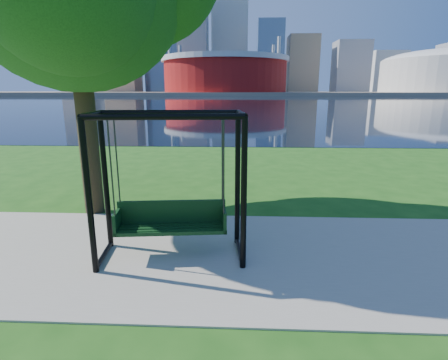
{
  "coord_description": "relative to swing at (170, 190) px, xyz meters",
  "views": [
    {
      "loc": [
        0.59,
        -6.26,
        2.89
      ],
      "look_at": [
        0.29,
        0.0,
        1.28
      ],
      "focal_mm": 28.0,
      "sensor_mm": 36.0,
      "label": 1
    }
  ],
  "objects": [
    {
      "name": "ground",
      "position": [
        0.6,
        0.57,
        -1.24
      ],
      "size": [
        900.0,
        900.0,
        0.0
      ],
      "primitive_type": "plane",
      "color": "#1E5114",
      "rests_on": "ground"
    },
    {
      "name": "path",
      "position": [
        0.6,
        0.07,
        -1.23
      ],
      "size": [
        120.0,
        4.0,
        0.03
      ],
      "primitive_type": "cube",
      "color": "#9E937F",
      "rests_on": "ground"
    },
    {
      "name": "river",
      "position": [
        0.6,
        102.57,
        -1.23
      ],
      "size": [
        900.0,
        180.0,
        0.02
      ],
      "primitive_type": "cube",
      "color": "black",
      "rests_on": "ground"
    },
    {
      "name": "far_bank",
      "position": [
        0.6,
        306.57,
        -0.24
      ],
      "size": [
        900.0,
        228.0,
        2.0
      ],
      "primitive_type": "cube",
      "color": "#937F60",
      "rests_on": "ground"
    },
    {
      "name": "stadium",
      "position": [
        -9.4,
        235.57,
        12.99
      ],
      "size": [
        83.0,
        83.0,
        32.0
      ],
      "color": "maroon",
      "rests_on": "far_bank"
    },
    {
      "name": "skyline",
      "position": [
        -3.66,
        319.96,
        34.65
      ],
      "size": [
        392.0,
        66.0,
        96.5
      ],
      "color": "gray",
      "rests_on": "far_bank"
    },
    {
      "name": "swing",
      "position": [
        0.0,
        0.0,
        0.0
      ],
      "size": [
        2.61,
        1.35,
        2.57
      ],
      "rotation": [
        0.0,
        0.0,
        0.11
      ],
      "color": "black",
      "rests_on": "ground"
    }
  ]
}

